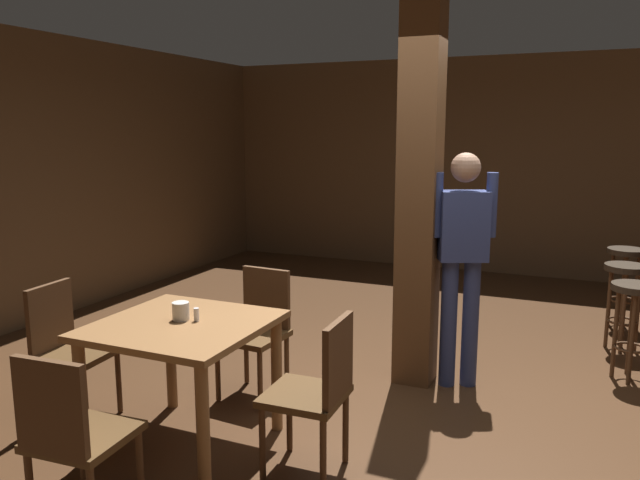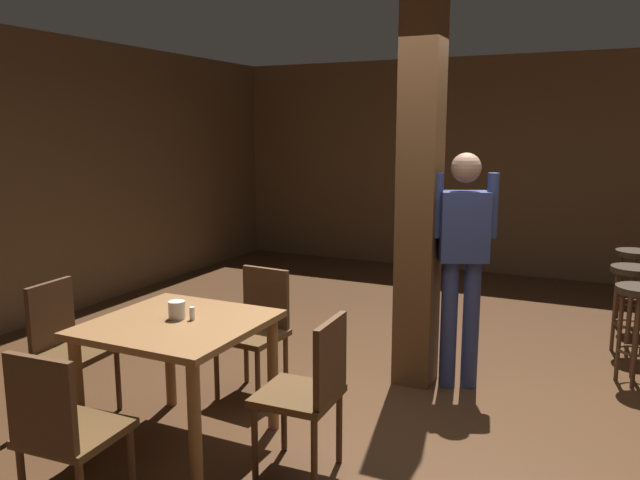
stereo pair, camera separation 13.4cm
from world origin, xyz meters
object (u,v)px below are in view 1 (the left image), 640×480
Objects in this scene: dining_table at (183,343)px; bar_stool_far at (625,268)px; chair_west at (67,345)px; chair_south at (72,432)px; standing_person at (462,253)px; bar_stool_near at (634,309)px; bar_stool_mid at (625,286)px; salt_shaker at (196,315)px; napkin_cup at (181,311)px; chair_east at (318,388)px; chair_north at (258,325)px.

bar_stool_far is (2.48, 3.62, -0.08)m from dining_table.
dining_table is 0.92m from chair_west.
chair_south is 2.82m from standing_person.
bar_stool_mid is (-0.03, 0.70, 0.01)m from bar_stool_near.
napkin_cup is at bearing -169.45° from salt_shaker.
bar_stool_far is at bearing 61.36° from chair_south.
chair_east is (0.86, 0.02, -0.14)m from dining_table.
chair_north is at bearing 92.58° from salt_shaker.
salt_shaker is (-0.79, 0.03, 0.31)m from chair_east.
bar_stool_near is at bearing 41.41° from salt_shaker.
napkin_cup is 0.10m from salt_shaker.
chair_east is 11.36× the size of salt_shaker.
salt_shaker is at bearing -138.59° from bar_stool_near.
bar_stool_far reaches higher than bar_stool_near.
standing_person is (1.34, 1.53, 0.18)m from napkin_cup.
chair_south is 5.14m from bar_stool_far.
chair_east reaches higher than bar_stool_near.
chair_east and chair_west have the same top height.
chair_west is 1.19× the size of bar_stool_mid.
salt_shaker is 3.72m from bar_stool_mid.
chair_east is 3.95m from bar_stool_far.
standing_person is at bearing 73.54° from chair_east.
chair_west is 1.19× the size of bar_stool_near.
bar_stool_near is (1.17, 0.62, -0.45)m from standing_person.
salt_shaker is at bearing -124.11° from bar_stool_far.
chair_east is at bearing -106.46° from standing_person.
chair_north is at bearing 89.64° from chair_south.
chair_north is 2.80m from bar_stool_near.
chair_west is 2.77m from standing_person.
dining_table is at bearing 0.43° from chair_west.
bar_stool_mid is at bearing 49.69° from dining_table.
chair_south reaches higher than napkin_cup.
napkin_cup is 4.39m from bar_stool_far.
napkin_cup is 0.14× the size of bar_stool_near.
chair_east is (0.84, 0.91, 0.00)m from chair_south.
bar_stool_mid is (2.42, 2.05, 0.05)m from chair_north.
dining_table is 3.79m from bar_stool_mid.
chair_west is 11.36× the size of salt_shaker.
salt_shaker is at bearing 177.83° from chair_east.
dining_table is at bearing 91.25° from chair_south.
bar_stool_near is 0.98× the size of bar_stool_far.
dining_table is 4.39m from bar_stool_far.
standing_person is at bearing -130.72° from bar_stool_mid.
bar_stool_near is at bearing 27.88° from standing_person.
chair_west reaches higher than napkin_cup.
chair_east is 1.77m from chair_west.
dining_table is 3.31m from bar_stool_near.
standing_person reaches higher than bar_stool_far.
standing_person is 2.27× the size of bar_stool_far.
dining_table is 1.07× the size of chair_north.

